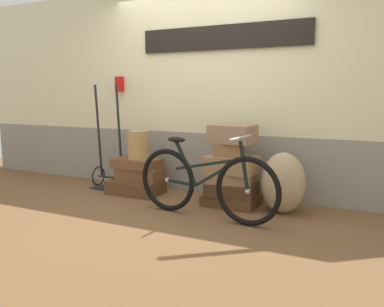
# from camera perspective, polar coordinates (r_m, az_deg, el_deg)

# --- Properties ---
(ground) EXTENTS (9.54, 5.20, 0.06)m
(ground) POSITION_cam_1_polar(r_m,az_deg,el_deg) (4.58, -2.66, -7.96)
(ground) COLOR brown
(station_building) EXTENTS (7.54, 0.74, 2.65)m
(station_building) POSITION_cam_1_polar(r_m,az_deg,el_deg) (5.14, 1.95, 9.21)
(station_building) COLOR gray
(station_building) RESTS_ON ground
(suitcase_0) EXTENTS (0.67, 0.46, 0.17)m
(suitcase_0) POSITION_cam_1_polar(r_m,az_deg,el_deg) (5.17, -8.06, -4.77)
(suitcase_0) COLOR brown
(suitcase_0) RESTS_ON ground
(suitcase_1) EXTENTS (0.58, 0.39, 0.16)m
(suitcase_1) POSITION_cam_1_polar(r_m,az_deg,el_deg) (5.15, -7.41, -2.90)
(suitcase_1) COLOR brown
(suitcase_1) RESTS_ON suitcase_0
(suitcase_2) EXTENTS (0.60, 0.41, 0.12)m
(suitcase_2) POSITION_cam_1_polar(r_m,az_deg,el_deg) (5.14, -7.94, -1.36)
(suitcase_2) COLOR brown
(suitcase_2) RESTS_ON suitcase_1
(suitcase_3) EXTENTS (0.63, 0.47, 0.12)m
(suitcase_3) POSITION_cam_1_polar(r_m,az_deg,el_deg) (4.63, 5.73, -6.64)
(suitcase_3) COLOR brown
(suitcase_3) RESTS_ON ground
(suitcase_4) EXTENTS (0.58, 0.45, 0.15)m
(suitcase_4) POSITION_cam_1_polar(r_m,az_deg,el_deg) (4.57, 5.77, -5.12)
(suitcase_4) COLOR #4C2D19
(suitcase_4) RESTS_ON suitcase_3
(suitcase_5) EXTENTS (0.55, 0.45, 0.12)m
(suitcase_5) POSITION_cam_1_polar(r_m,az_deg,el_deg) (4.56, 5.68, -3.41)
(suitcase_5) COLOR #9E754C
(suitcase_5) RESTS_ON suitcase_4
(suitcase_6) EXTENTS (0.59, 0.44, 0.19)m
(suitcase_6) POSITION_cam_1_polar(r_m,az_deg,el_deg) (4.52, 5.77, -1.54)
(suitcase_6) COLOR #9E754C
(suitcase_6) RESTS_ON suitcase_5
(suitcase_7) EXTENTS (0.34, 0.28, 0.15)m
(suitcase_7) POSITION_cam_1_polar(r_m,az_deg,el_deg) (4.49, 5.42, 0.57)
(suitcase_7) COLOR olive
(suitcase_7) RESTS_ON suitcase_6
(suitcase_8) EXTENTS (0.51, 0.40, 0.20)m
(suitcase_8) POSITION_cam_1_polar(r_m,az_deg,el_deg) (4.49, 5.86, 2.83)
(suitcase_8) COLOR #937051
(suitcase_8) RESTS_ON suitcase_7
(wicker_basket) EXTENTS (0.27, 0.27, 0.36)m
(wicker_basket) POSITION_cam_1_polar(r_m,az_deg,el_deg) (5.07, -7.72, 1.22)
(wicker_basket) COLOR #A8844C
(wicker_basket) RESTS_ON suitcase_2
(luggage_trolley) EXTENTS (0.43, 0.36, 1.39)m
(luggage_trolley) POSITION_cam_1_polar(r_m,az_deg,el_deg) (5.51, -11.88, -1.39)
(luggage_trolley) COLOR black
(luggage_trolley) RESTS_ON ground
(burlap_sack) EXTENTS (0.47, 0.40, 0.66)m
(burlap_sack) POSITION_cam_1_polar(r_m,az_deg,el_deg) (4.36, 12.97, -4.15)
(burlap_sack) COLOR tan
(burlap_sack) RESTS_ON ground
(bicycle) EXTENTS (1.63, 0.46, 0.87)m
(bicycle) POSITION_cam_1_polar(r_m,az_deg,el_deg) (4.08, 1.83, -4.33)
(bicycle) COLOR black
(bicycle) RESTS_ON ground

